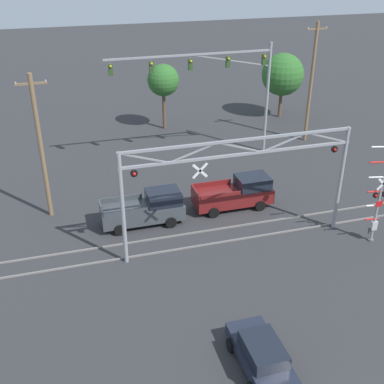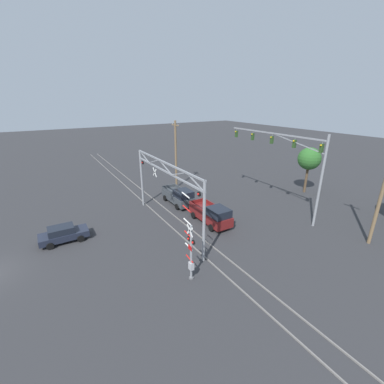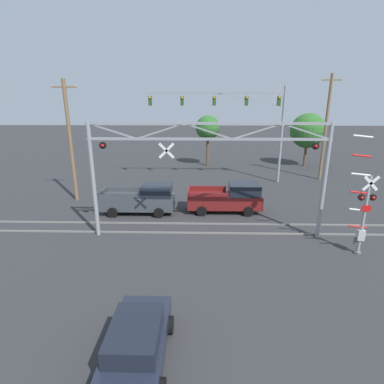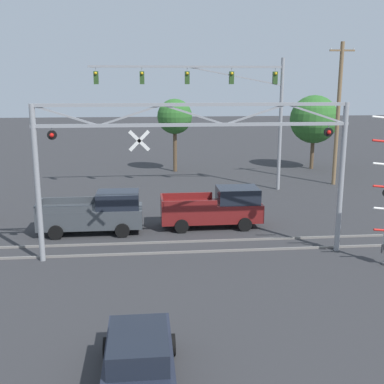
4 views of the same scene
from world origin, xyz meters
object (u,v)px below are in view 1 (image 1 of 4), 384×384
Objects in this scene: utility_pole_left at (41,147)px; pickup_truck_following at (147,209)px; crossing_gantry at (239,173)px; traffic_signal_span at (228,78)px; utility_pole_right at (311,82)px; background_tree_far_left_verge at (163,81)px; sedan_waiting at (262,355)px; background_tree_beyond_span at (283,75)px; pickup_truck_lead at (237,193)px; crossing_signal_mast at (376,209)px.

pickup_truck_following is at bearing -24.97° from utility_pole_left.
traffic_signal_span is at bearing 73.02° from crossing_gantry.
background_tree_far_left_verge is at bearing 150.26° from utility_pole_right.
traffic_signal_span is at bearing 74.13° from sedan_waiting.
traffic_signal_span is 2.05× the size of background_tree_beyond_span.
background_tree_beyond_span reaches higher than pickup_truck_lead.
background_tree_beyond_span is at bearing 58.58° from crossing_gantry.
crossing_signal_mast is at bearing -74.80° from traffic_signal_span.
background_tree_beyond_span is at bearing 42.23° from traffic_signal_span.
sedan_waiting is 33.10m from background_tree_beyond_span.
utility_pole_right is (14.15, 22.86, 4.50)m from sedan_waiting.
sedan_waiting is at bearing -144.90° from crossing_signal_mast.
utility_pole_right is at bearing 18.38° from utility_pole_left.
pickup_truck_lead is at bearing -10.86° from utility_pole_left.
background_tree_beyond_span is (8.62, 7.83, -2.15)m from traffic_signal_span.
crossing_gantry is 20.33m from background_tree_far_left_verge.
crossing_signal_mast is 1.20× the size of pickup_truck_following.
traffic_signal_span is at bearing 23.27° from utility_pole_left.
crossing_gantry is 2.14× the size of crossing_signal_mast.
crossing_signal_mast is 13.60m from pickup_truck_following.
crossing_gantry is 2.17× the size of background_tree_far_left_verge.
background_tree_beyond_span is 11.95m from background_tree_far_left_verge.
background_tree_far_left_verge is at bearing 93.95° from pickup_truck_lead.
crossing_signal_mast is at bearing -101.84° from background_tree_beyond_span.
pickup_truck_following is (-12.29, 5.71, -1.17)m from crossing_signal_mast.
crossing_gantry is 1.30× the size of utility_pole_right.
sedan_waiting is at bearing -105.87° from traffic_signal_span.
traffic_signal_span is (-3.94, 14.50, 4.25)m from crossing_signal_mast.
sedan_waiting is (-3.93, -13.21, -0.28)m from pickup_truck_lead.
traffic_signal_span is at bearing -170.94° from utility_pole_right.
background_tree_far_left_verge reaches higher than pickup_truck_following.
pickup_truck_lead is 0.51× the size of utility_pole_right.
utility_pole_right reaches higher than utility_pole_left.
crossing_gantry is 18.23m from utility_pole_right.
pickup_truck_lead reaches higher than sedan_waiting.
crossing_signal_mast is at bearing -71.93° from background_tree_far_left_verge.
pickup_truck_lead is at bearing 3.84° from pickup_truck_following.
traffic_signal_span is 11.84m from background_tree_beyond_span.
crossing_gantry reaches higher than pickup_truck_following.
crossing_gantry is 3.28× the size of sedan_waiting.
sedan_waiting is at bearing -106.57° from pickup_truck_lead.
sedan_waiting is 0.40× the size of utility_pole_right.
pickup_truck_lead is (-2.21, -8.38, -5.42)m from traffic_signal_span.
utility_pole_right reaches higher than pickup_truck_following.
utility_pole_right is (11.85, 13.85, 0.62)m from crossing_gantry.
pickup_truck_lead is (-6.15, 6.12, -1.16)m from crossing_signal_mast.
pickup_truck_lead is 19.76m from background_tree_beyond_span.
sedan_waiting is 0.66× the size of background_tree_far_left_verge.
utility_pole_left reaches higher than background_tree_far_left_verge.
background_tree_beyond_span is at bearing 56.25° from pickup_truck_lead.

